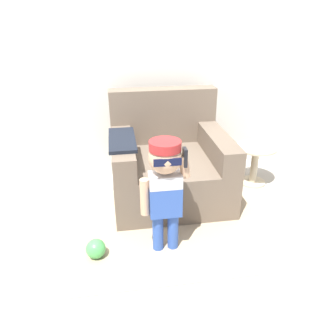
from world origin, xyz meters
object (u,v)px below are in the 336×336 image
object	(u,v)px
armchair	(169,163)
toy_ball	(96,249)
side_table	(255,161)
person_child	(165,180)

from	to	relation	value
armchair	toy_ball	size ratio (longest dim) A/B	7.39
armchair	toy_ball	bearing A→B (deg)	-128.67
armchair	side_table	size ratio (longest dim) A/B	2.61
person_child	armchair	bearing A→B (deg)	78.85
person_child	toy_ball	distance (m)	0.74
toy_ball	side_table	bearing A→B (deg)	29.74
person_child	side_table	bearing A→B (deg)	39.67
side_table	armchair	bearing A→B (deg)	-176.57
armchair	side_table	bearing A→B (deg)	3.43
armchair	toy_ball	world-z (taller)	armchair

